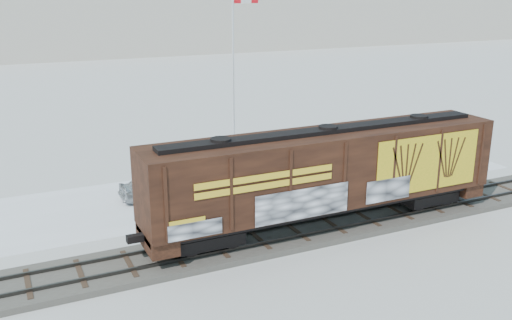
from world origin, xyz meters
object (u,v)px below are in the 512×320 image
hopper_railcar (327,171)px  car_dark (311,161)px  car_white (210,189)px  flagpole (235,97)px  car_silver (158,186)px

hopper_railcar → car_dark: 9.40m
car_white → hopper_railcar: bearing=-127.3°
hopper_railcar → car_dark: hopper_railcar is taller
hopper_railcar → flagpole: bearing=85.6°
hopper_railcar → car_white: (-3.82, 5.63, -2.17)m
hopper_railcar → car_white: bearing=124.2°
hopper_railcar → car_white: hopper_railcar is taller
hopper_railcar → flagpole: size_ratio=1.54×
car_white → car_dark: size_ratio=0.96×
hopper_railcar → flagpole: (1.05, 13.47, 1.26)m
car_silver → car_dark: car_dark is taller
flagpole → car_white: bearing=-121.8°
car_silver → hopper_railcar: bearing=-143.9°
car_white → car_dark: (7.86, 2.56, -0.07)m
hopper_railcar → car_silver: (-6.16, 7.83, -2.30)m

